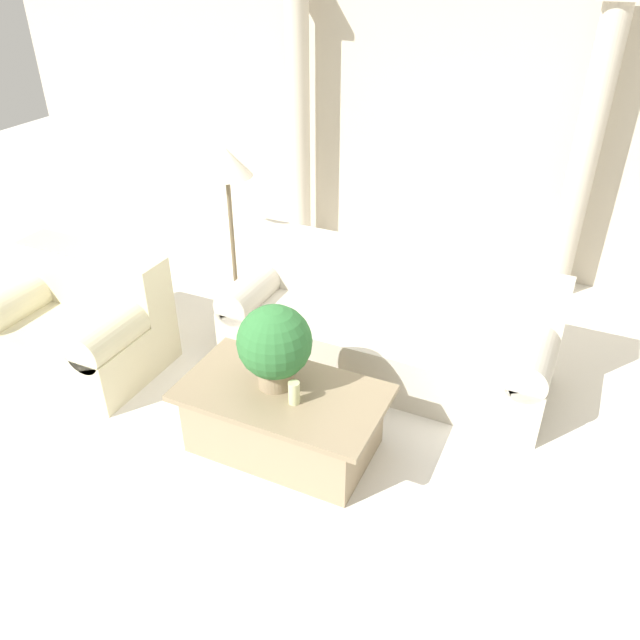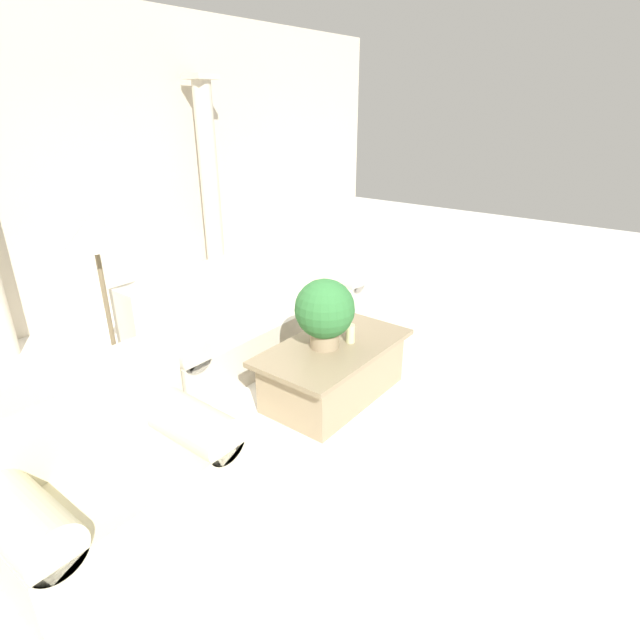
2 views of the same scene
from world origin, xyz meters
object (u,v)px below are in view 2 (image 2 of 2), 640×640
object	(u,v)px
coffee_table	(334,370)
floor_lamp	(95,243)
sofa_long	(254,313)
potted_plant	(325,311)
loveseat	(104,470)

from	to	relation	value
coffee_table	floor_lamp	world-z (taller)	floor_lamp
coffee_table	floor_lamp	xyz separation A→B (m)	(-1.12, 1.26, 1.08)
sofa_long	floor_lamp	distance (m)	1.71
coffee_table	potted_plant	bearing A→B (deg)	146.02
potted_plant	loveseat	bearing A→B (deg)	174.45
coffee_table	floor_lamp	distance (m)	2.00
sofa_long	potted_plant	size ratio (longest dim) A/B	4.46
sofa_long	loveseat	bearing A→B (deg)	-156.05
floor_lamp	loveseat	bearing A→B (deg)	-124.94
loveseat	floor_lamp	distance (m)	1.59
sofa_long	loveseat	size ratio (longest dim) A/B	1.99
loveseat	coffee_table	size ratio (longest dim) A/B	0.95
coffee_table	potted_plant	size ratio (longest dim) A/B	2.35
coffee_table	floor_lamp	size ratio (longest dim) A/B	0.86
loveseat	sofa_long	bearing A→B (deg)	23.95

